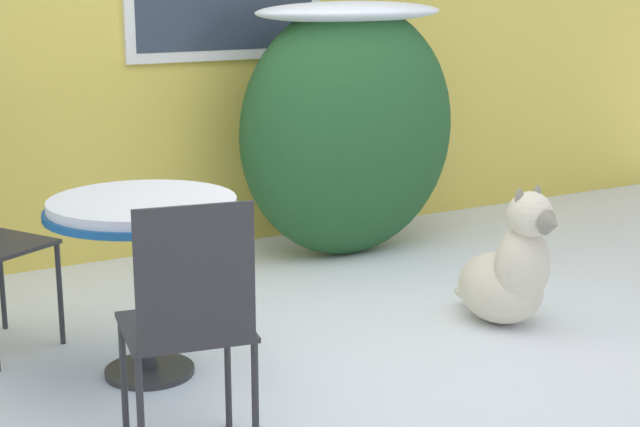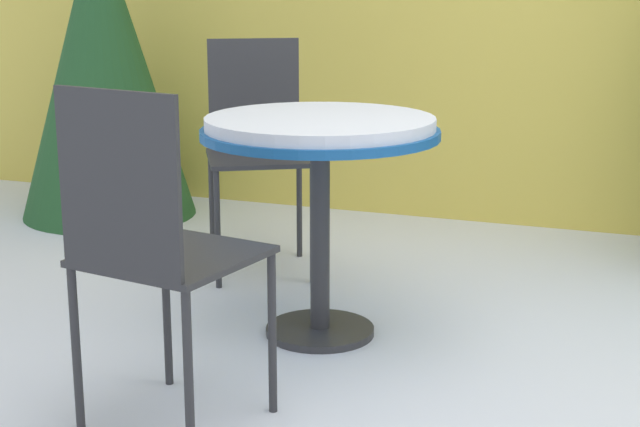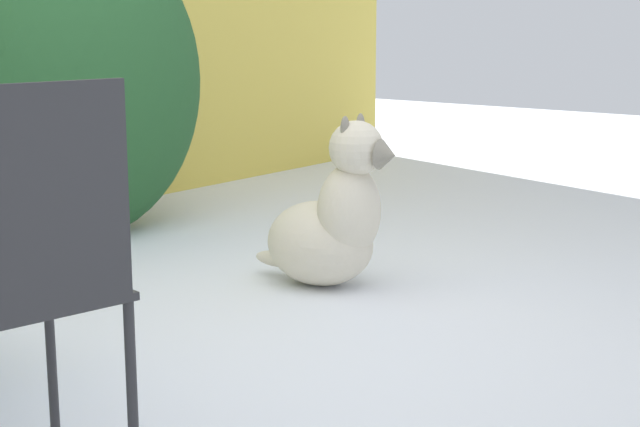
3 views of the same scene
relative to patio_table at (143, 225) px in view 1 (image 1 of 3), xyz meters
The scene contains 5 objects.
ground_plane 1.20m from the patio_table, 26.54° to the right, with size 16.00×16.00×0.00m, color white.
shrub_left 2.04m from the patio_table, 34.71° to the left, with size 1.39×0.62×1.48m.
patio_table is the anchor object (origin of this frame).
patio_chair_far_side 0.86m from the patio_table, 99.85° to the right, with size 0.48×0.48×0.94m.
dog 1.76m from the patio_table, ahead, with size 0.40×0.65×0.69m.
Camera 1 is at (-2.16, -3.23, 1.63)m, focal length 55.00 mm.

